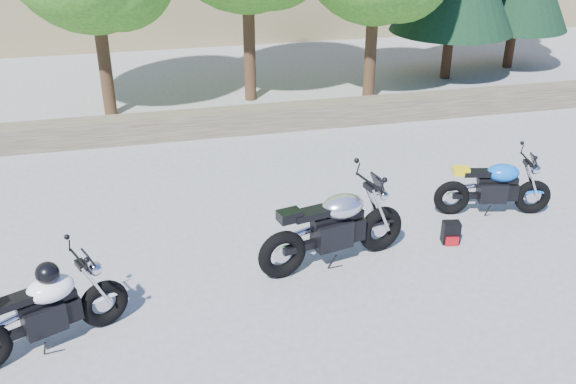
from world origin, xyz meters
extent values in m
plane|color=gray|center=(0.00, 0.00, 0.00)|extent=(90.00, 90.00, 0.00)
cube|color=#4D4333|center=(0.00, 5.50, 0.25)|extent=(22.00, 0.55, 0.50)
cylinder|color=#382314|center=(-2.50, 7.20, 1.51)|extent=(0.28, 0.28, 3.02)
cylinder|color=#382314|center=(0.80, 7.60, 1.68)|extent=(0.28, 0.28, 3.36)
cylinder|color=#382314|center=(3.60, 7.00, 1.46)|extent=(0.28, 0.28, 2.91)
cylinder|color=#382314|center=(6.20, 8.20, 1.08)|extent=(0.26, 0.26, 2.16)
cylinder|color=#382314|center=(8.40, 8.80, 0.96)|extent=(0.26, 0.26, 1.92)
torus|color=black|center=(1.41, 0.32, 0.35)|extent=(0.72, 0.33, 0.70)
torus|color=black|center=(-0.12, -0.04, 0.35)|extent=(0.72, 0.33, 0.70)
cylinder|color=silver|center=(1.41, 0.32, 0.35)|extent=(0.24, 0.10, 0.24)
cylinder|color=silver|center=(-0.12, -0.04, 0.35)|extent=(0.24, 0.10, 0.24)
cube|color=black|center=(0.62, 0.13, 0.48)|extent=(0.59, 0.44, 0.39)
cube|color=black|center=(0.70, 0.15, 0.72)|extent=(0.79, 0.34, 0.11)
ellipsoid|color=silver|center=(0.77, 0.17, 0.87)|extent=(0.71, 0.55, 0.33)
cube|color=black|center=(0.30, 0.06, 0.87)|extent=(0.59, 0.36, 0.10)
cube|color=black|center=(-0.02, -0.01, 0.92)|extent=(0.35, 0.28, 0.14)
cylinder|color=black|center=(1.20, 0.27, 1.13)|extent=(0.20, 0.71, 0.03)
sphere|color=silver|center=(1.37, 0.31, 0.94)|extent=(0.20, 0.20, 0.20)
torus|color=black|center=(-2.44, -0.56, 0.31)|extent=(0.62, 0.39, 0.61)
cylinder|color=silver|center=(-2.44, -0.56, 0.31)|extent=(0.21, 0.12, 0.21)
cube|color=black|center=(-3.09, -0.85, 0.42)|extent=(0.53, 0.45, 0.34)
cube|color=black|center=(-3.03, -0.82, 0.63)|extent=(0.67, 0.41, 0.10)
ellipsoid|color=white|center=(-2.97, -0.79, 0.76)|extent=(0.65, 0.56, 0.29)
cube|color=black|center=(-3.35, -0.96, 0.76)|extent=(0.52, 0.39, 0.09)
cylinder|color=black|center=(-2.62, -0.64, 0.98)|extent=(0.28, 0.59, 0.03)
sphere|color=silver|center=(-2.48, -0.58, 0.82)|extent=(0.17, 0.17, 0.17)
ellipsoid|color=black|center=(-2.97, -0.79, 0.97)|extent=(0.36, 0.36, 0.25)
torus|color=black|center=(4.20, 0.83, 0.29)|extent=(0.60, 0.26, 0.58)
torus|color=black|center=(2.92, 1.10, 0.29)|extent=(0.60, 0.26, 0.58)
cylinder|color=silver|center=(4.20, 0.83, 0.29)|extent=(0.20, 0.08, 0.20)
cylinder|color=silver|center=(2.92, 1.10, 0.29)|extent=(0.20, 0.08, 0.20)
cube|color=black|center=(3.54, 0.97, 0.40)|extent=(0.48, 0.36, 0.33)
cube|color=black|center=(3.60, 0.96, 0.60)|extent=(0.65, 0.27, 0.09)
ellipsoid|color=blue|center=(3.66, 0.95, 0.73)|extent=(0.58, 0.45, 0.28)
cube|color=black|center=(3.27, 1.03, 0.73)|extent=(0.48, 0.29, 0.08)
cube|color=yellow|center=(3.01, 1.09, 0.76)|extent=(0.29, 0.23, 0.12)
cylinder|color=black|center=(4.02, 0.87, 0.93)|extent=(0.15, 0.59, 0.03)
sphere|color=silver|center=(4.16, 0.84, 0.78)|extent=(0.16, 0.16, 0.16)
cube|color=black|center=(2.52, 0.27, 0.17)|extent=(0.28, 0.22, 0.34)
cube|color=#A50D14|center=(2.50, 0.17, 0.08)|extent=(0.20, 0.07, 0.14)
camera|label=1|loc=(-1.71, -7.21, 4.97)|focal=40.00mm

